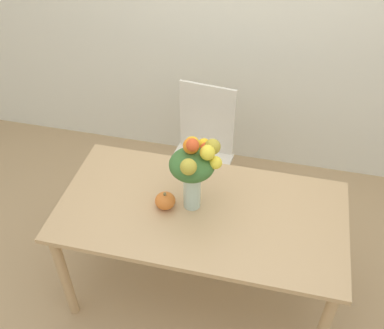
# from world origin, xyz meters

# --- Properties ---
(ground_plane) EXTENTS (12.00, 12.00, 0.00)m
(ground_plane) POSITION_xyz_m (0.00, 0.00, 0.00)
(ground_plane) COLOR tan
(wall_back) EXTENTS (8.00, 0.06, 2.70)m
(wall_back) POSITION_xyz_m (0.00, 1.43, 1.35)
(wall_back) COLOR silver
(wall_back) RESTS_ON ground_plane
(dining_table) EXTENTS (1.58, 0.81, 0.75)m
(dining_table) POSITION_xyz_m (0.00, 0.00, 0.66)
(dining_table) COLOR tan
(dining_table) RESTS_ON ground_plane
(flower_vase) EXTENTS (0.27, 0.32, 0.47)m
(flower_vase) POSITION_xyz_m (-0.05, 0.03, 1.03)
(flower_vase) COLOR #B2CCBC
(flower_vase) RESTS_ON dining_table
(pumpkin) EXTENTS (0.11, 0.11, 0.10)m
(pumpkin) POSITION_xyz_m (-0.20, -0.02, 0.80)
(pumpkin) COLOR orange
(pumpkin) RESTS_ON dining_table
(dining_chair_near_window) EXTENTS (0.46, 0.46, 1.01)m
(dining_chair_near_window) POSITION_xyz_m (-0.16, 0.75, 0.51)
(dining_chair_near_window) COLOR silver
(dining_chair_near_window) RESTS_ON ground_plane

